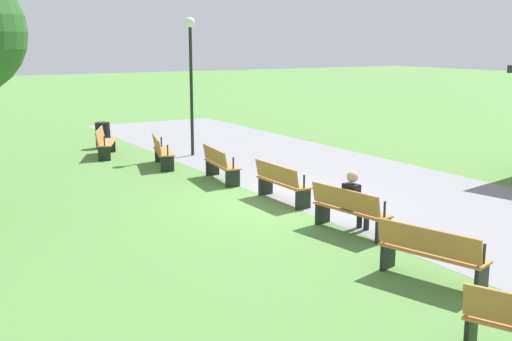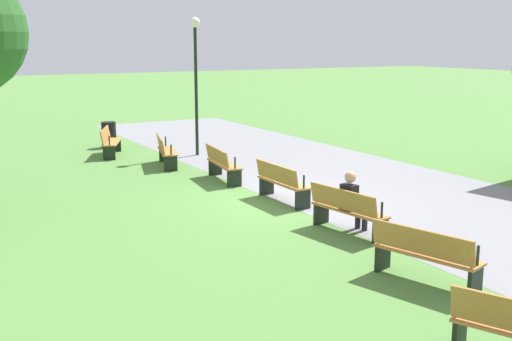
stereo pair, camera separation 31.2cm
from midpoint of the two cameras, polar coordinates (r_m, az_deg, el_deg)
name	(u,v)px [view 1 (the left image)]	position (r m, az deg, el deg)	size (l,w,h in m)	color
ground_plane	(283,201)	(14.38, 1.88, -2.82)	(120.00, 120.00, 0.00)	#54843D
path_paving	(375,187)	(16.00, 10.23, -1.50)	(30.54, 5.79, 0.01)	gray
bench_0	(105,142)	(20.53, -14.01, 2.55)	(1.72, 1.11, 0.89)	#B27538
bench_1	(161,151)	(18.50, -9.06, 1.78)	(1.73, 0.91, 0.89)	#B27538
bench_2	(220,163)	(16.39, -3.87, 0.64)	(1.72, 0.70, 0.89)	#B27538
bench_3	(281,182)	(14.23, 1.66, -1.03)	(1.67, 0.47, 0.89)	#B27538
bench_4	(349,209)	(12.04, 7.74, -3.49)	(1.72, 0.70, 0.89)	#B27538
bench_5	(431,253)	(9.85, 14.72, -7.22)	(1.73, 0.91, 0.89)	#B27538
person_seated	(354,199)	(12.10, 8.20, -2.61)	(0.38, 0.55, 1.20)	black
lamp_post	(191,61)	(19.99, -6.40, 9.82)	(0.32, 0.32, 4.33)	black
trash_bin	(103,135)	(22.20, -14.13, 3.13)	(0.49, 0.49, 0.88)	black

